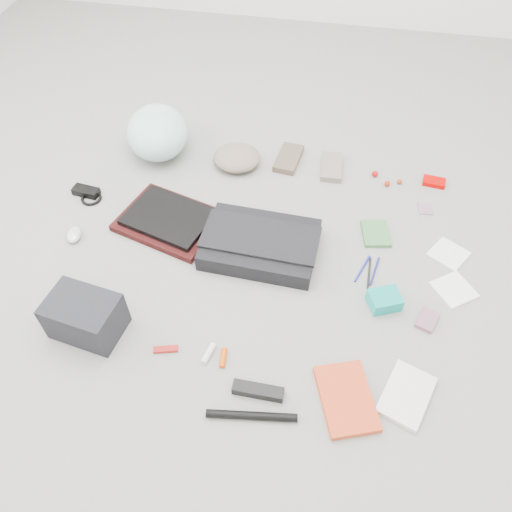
% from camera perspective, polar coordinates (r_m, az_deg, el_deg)
% --- Properties ---
extents(ground_plane, '(4.00, 4.00, 0.00)m').
position_cam_1_polar(ground_plane, '(1.85, 0.00, -1.00)').
color(ground_plane, gray).
extents(messenger_bag, '(0.43, 0.31, 0.07)m').
position_cam_1_polar(messenger_bag, '(1.87, 0.50, 1.34)').
color(messenger_bag, black).
rests_on(messenger_bag, ground_plane).
extents(bag_flap, '(0.44, 0.21, 0.01)m').
position_cam_1_polar(bag_flap, '(1.84, 0.51, 2.18)').
color(bag_flap, black).
rests_on(bag_flap, messenger_bag).
extents(laptop_sleeve, '(0.44, 0.38, 0.03)m').
position_cam_1_polar(laptop_sleeve, '(2.01, -9.85, 3.94)').
color(laptop_sleeve, black).
rests_on(laptop_sleeve, ground_plane).
extents(laptop, '(0.37, 0.32, 0.02)m').
position_cam_1_polar(laptop, '(1.99, -9.94, 4.42)').
color(laptop, black).
rests_on(laptop, laptop_sleeve).
extents(bike_helmet, '(0.37, 0.41, 0.20)m').
position_cam_1_polar(bike_helmet, '(2.32, -11.22, 13.71)').
color(bike_helmet, '#BFF1EC').
rests_on(bike_helmet, ground_plane).
extents(beanie, '(0.21, 0.20, 0.07)m').
position_cam_1_polar(beanie, '(2.24, -2.20, 11.16)').
color(beanie, '#816E5C').
rests_on(beanie, ground_plane).
extents(mitten_left, '(0.12, 0.20, 0.03)m').
position_cam_1_polar(mitten_left, '(2.27, 3.75, 11.07)').
color(mitten_left, brown).
rests_on(mitten_left, ground_plane).
extents(mitten_right, '(0.10, 0.18, 0.03)m').
position_cam_1_polar(mitten_right, '(2.25, 8.63, 10.02)').
color(mitten_right, gray).
rests_on(mitten_right, ground_plane).
extents(power_brick, '(0.12, 0.06, 0.03)m').
position_cam_1_polar(power_brick, '(2.22, -18.84, 7.00)').
color(power_brick, black).
rests_on(power_brick, ground_plane).
extents(cable_coil, '(0.11, 0.11, 0.01)m').
position_cam_1_polar(cable_coil, '(2.19, -18.30, 6.27)').
color(cable_coil, black).
rests_on(cable_coil, ground_plane).
extents(mouse, '(0.07, 0.10, 0.03)m').
position_cam_1_polar(mouse, '(2.05, -20.08, 2.33)').
color(mouse, silver).
rests_on(mouse, ground_plane).
extents(camera_bag, '(0.25, 0.19, 0.15)m').
position_cam_1_polar(camera_bag, '(1.72, -18.95, -6.54)').
color(camera_bag, black).
rests_on(camera_bag, ground_plane).
extents(multitool, '(0.08, 0.04, 0.01)m').
position_cam_1_polar(multitool, '(1.66, -10.27, -10.45)').
color(multitool, maroon).
rests_on(multitool, ground_plane).
extents(toiletry_tube_white, '(0.04, 0.08, 0.02)m').
position_cam_1_polar(toiletry_tube_white, '(1.63, -5.46, -11.02)').
color(toiletry_tube_white, silver).
rests_on(toiletry_tube_white, ground_plane).
extents(toiletry_tube_orange, '(0.03, 0.07, 0.02)m').
position_cam_1_polar(toiletry_tube_orange, '(1.62, -3.76, -11.53)').
color(toiletry_tube_orange, '#DA4403').
rests_on(toiletry_tube_orange, ground_plane).
extents(u_lock, '(0.16, 0.04, 0.03)m').
position_cam_1_polar(u_lock, '(1.56, 0.24, -15.15)').
color(u_lock, black).
rests_on(u_lock, ground_plane).
extents(bike_pump, '(0.27, 0.06, 0.02)m').
position_cam_1_polar(bike_pump, '(1.53, -0.50, -17.78)').
color(bike_pump, black).
rests_on(bike_pump, ground_plane).
extents(book_red, '(0.22, 0.27, 0.02)m').
position_cam_1_polar(book_red, '(1.58, 10.28, -15.73)').
color(book_red, '#E7481F').
rests_on(book_red, ground_plane).
extents(book_white, '(0.19, 0.23, 0.02)m').
position_cam_1_polar(book_white, '(1.63, 16.80, -14.96)').
color(book_white, silver).
rests_on(book_white, ground_plane).
extents(notepad, '(0.12, 0.15, 0.02)m').
position_cam_1_polar(notepad, '(2.00, 13.52, 2.50)').
color(notepad, '#3C723A').
rests_on(notepad, ground_plane).
extents(pen_blue, '(0.05, 0.13, 0.01)m').
position_cam_1_polar(pen_blue, '(1.87, 12.07, -1.42)').
color(pen_blue, '#121C9A').
rests_on(pen_blue, ground_plane).
extents(pen_black, '(0.01, 0.15, 0.01)m').
position_cam_1_polar(pen_black, '(1.86, 12.80, -1.92)').
color(pen_black, black).
rests_on(pen_black, ground_plane).
extents(pen_navy, '(0.03, 0.14, 0.01)m').
position_cam_1_polar(pen_navy, '(1.87, 13.42, -1.69)').
color(pen_navy, navy).
rests_on(pen_navy, ground_plane).
extents(accordion_wallet, '(0.13, 0.12, 0.05)m').
position_cam_1_polar(accordion_wallet, '(1.77, 14.46, -4.91)').
color(accordion_wallet, '#0CA093').
rests_on(accordion_wallet, ground_plane).
extents(card_deck, '(0.08, 0.10, 0.02)m').
position_cam_1_polar(card_deck, '(1.79, 18.96, -6.96)').
color(card_deck, '#945F73').
rests_on(card_deck, ground_plane).
extents(napkin_top, '(0.17, 0.17, 0.01)m').
position_cam_1_polar(napkin_top, '(2.01, 21.15, 0.23)').
color(napkin_top, white).
rests_on(napkin_top, ground_plane).
extents(napkin_bottom, '(0.18, 0.18, 0.01)m').
position_cam_1_polar(napkin_bottom, '(1.91, 21.68, -3.59)').
color(napkin_bottom, white).
rests_on(napkin_bottom, ground_plane).
extents(lollipop_a, '(0.03, 0.03, 0.03)m').
position_cam_1_polar(lollipop_a, '(2.25, 13.44, 9.13)').
color(lollipop_a, '#AE0C0B').
rests_on(lollipop_a, ground_plane).
extents(lollipop_b, '(0.03, 0.03, 0.02)m').
position_cam_1_polar(lollipop_b, '(2.21, 14.76, 8.01)').
color(lollipop_b, '#A5260E').
rests_on(lollipop_b, ground_plane).
extents(lollipop_c, '(0.02, 0.02, 0.02)m').
position_cam_1_polar(lollipop_c, '(2.24, 16.09, 8.18)').
color(lollipop_c, '#A63118').
rests_on(lollipop_c, ground_plane).
extents(altoids_tin, '(0.10, 0.07, 0.02)m').
position_cam_1_polar(altoids_tin, '(2.29, 19.68, 7.98)').
color(altoids_tin, '#C00100').
rests_on(altoids_tin, ground_plane).
extents(stamp_sheet, '(0.06, 0.07, 0.00)m').
position_cam_1_polar(stamp_sheet, '(2.16, 18.77, 5.16)').
color(stamp_sheet, gray).
rests_on(stamp_sheet, ground_plane).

